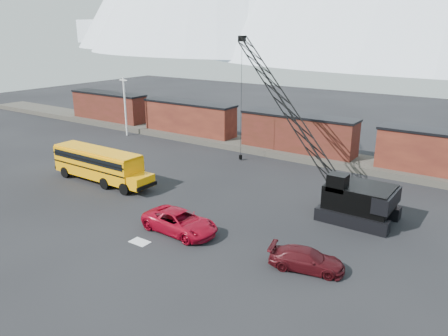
{
  "coord_description": "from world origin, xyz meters",
  "views": [
    {
      "loc": [
        20.86,
        -23.17,
        14.13
      ],
      "look_at": [
        1.03,
        5.55,
        3.0
      ],
      "focal_mm": 35.0,
      "sensor_mm": 36.0,
      "label": 1
    }
  ],
  "objects_px": {
    "maroon_suv": "(307,259)",
    "crawler_crane": "(284,103)",
    "red_pickup": "(180,222)",
    "school_bus": "(100,164)"
  },
  "relations": [
    {
      "from": "school_bus",
      "to": "maroon_suv",
      "type": "xyz_separation_m",
      "value": [
        23.13,
        -3.67,
        -1.12
      ]
    },
    {
      "from": "school_bus",
      "to": "crawler_crane",
      "type": "distance_m",
      "value": 18.34
    },
    {
      "from": "school_bus",
      "to": "maroon_suv",
      "type": "relative_size",
      "value": 2.52
    },
    {
      "from": "maroon_suv",
      "to": "crawler_crane",
      "type": "xyz_separation_m",
      "value": [
        -8.72,
        13.36,
        7.03
      ]
    },
    {
      "from": "maroon_suv",
      "to": "crawler_crane",
      "type": "relative_size",
      "value": 0.24
    },
    {
      "from": "maroon_suv",
      "to": "school_bus",
      "type": "bearing_deg",
      "value": 67.21
    },
    {
      "from": "school_bus",
      "to": "crawler_crane",
      "type": "height_order",
      "value": "crawler_crane"
    },
    {
      "from": "red_pickup",
      "to": "crawler_crane",
      "type": "height_order",
      "value": "crawler_crane"
    },
    {
      "from": "red_pickup",
      "to": "school_bus",
      "type": "bearing_deg",
      "value": 75.47
    },
    {
      "from": "maroon_suv",
      "to": "crawler_crane",
      "type": "bearing_deg",
      "value": 19.35
    }
  ]
}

